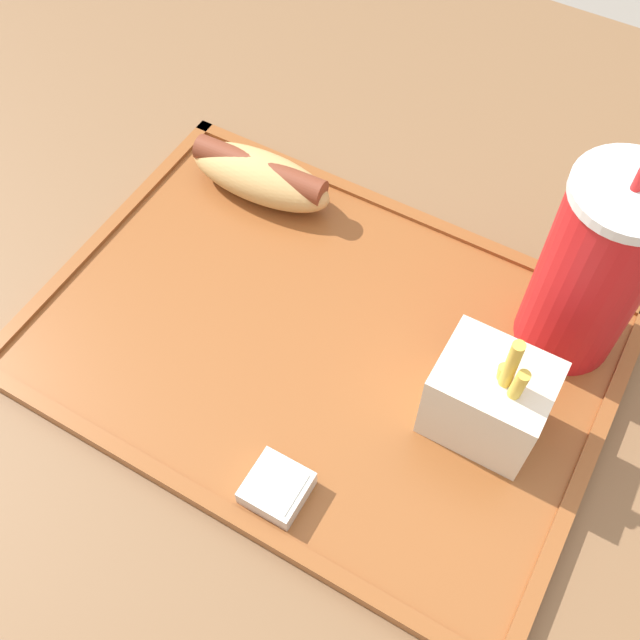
{
  "coord_description": "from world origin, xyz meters",
  "views": [
    {
      "loc": [
        0.21,
        -0.26,
        1.28
      ],
      "look_at": [
        0.04,
        0.02,
        0.79
      ],
      "focal_mm": 42.0,
      "sensor_mm": 36.0,
      "label": 1
    }
  ],
  "objects_px": {
    "hot_dog_far": "(260,175)",
    "soda_cup": "(594,271)",
    "sauce_cup_mayo": "(277,488)",
    "fries_carton": "(489,398)"
  },
  "relations": [
    {
      "from": "soda_cup",
      "to": "hot_dog_far",
      "type": "height_order",
      "value": "soda_cup"
    },
    {
      "from": "soda_cup",
      "to": "fries_carton",
      "type": "relative_size",
      "value": 1.68
    },
    {
      "from": "hot_dog_far",
      "to": "sauce_cup_mayo",
      "type": "bearing_deg",
      "value": -55.5
    },
    {
      "from": "soda_cup",
      "to": "hot_dog_far",
      "type": "bearing_deg",
      "value": 178.1
    },
    {
      "from": "sauce_cup_mayo",
      "to": "soda_cup",
      "type": "bearing_deg",
      "value": 60.35
    },
    {
      "from": "soda_cup",
      "to": "fries_carton",
      "type": "bearing_deg",
      "value": -104.28
    },
    {
      "from": "hot_dog_far",
      "to": "sauce_cup_mayo",
      "type": "relative_size",
      "value": 3.35
    },
    {
      "from": "hot_dog_far",
      "to": "sauce_cup_mayo",
      "type": "height_order",
      "value": "hot_dog_far"
    },
    {
      "from": "hot_dog_far",
      "to": "soda_cup",
      "type": "bearing_deg",
      "value": -1.9
    },
    {
      "from": "fries_carton",
      "to": "sauce_cup_mayo",
      "type": "relative_size",
      "value": 2.91
    }
  ]
}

